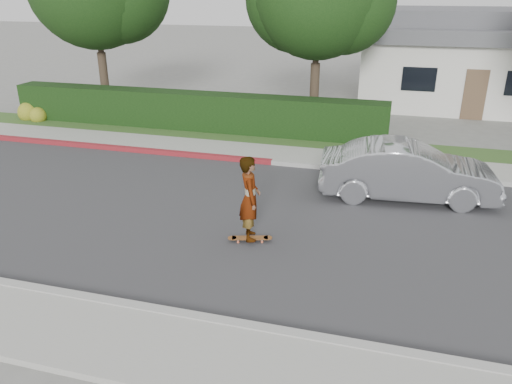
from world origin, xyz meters
TOP-DOWN VIEW (x-y plane):
  - ground at (0.00, 0.00)m, footprint 120.00×120.00m
  - road at (0.00, 0.00)m, footprint 60.00×8.00m
  - curb_near at (0.00, -4.10)m, footprint 60.00×0.20m
  - sidewalk_near at (0.00, -5.00)m, footprint 60.00×1.60m
  - curb_far at (0.00, 4.10)m, footprint 60.00×0.20m
  - curb_red_section at (-5.00, 4.10)m, footprint 12.00×0.21m
  - sidewalk_far at (0.00, 5.00)m, footprint 60.00×1.60m
  - planting_strip at (0.00, 6.60)m, footprint 60.00×1.60m
  - hedge at (-3.00, 7.20)m, footprint 15.00×1.00m
  - flowering_shrub at (-10.01, 6.74)m, footprint 1.40×1.00m
  - house at (8.00, 16.00)m, footprint 10.60×8.60m
  - skateboard at (1.77, -1.08)m, footprint 1.01×0.47m
  - skateboarder at (1.77, -1.08)m, footprint 0.68×0.81m
  - car_silver at (5.09, 2.42)m, footprint 4.71×2.01m

SIDE VIEW (x-z plane):
  - ground at x=0.00m, z-range 0.00..0.00m
  - road at x=0.00m, z-range 0.00..0.01m
  - planting_strip at x=0.00m, z-range 0.00..0.10m
  - sidewalk_near at x=0.00m, z-range 0.00..0.12m
  - sidewalk_far at x=0.00m, z-range 0.00..0.12m
  - curb_near at x=0.00m, z-range 0.00..0.15m
  - curb_far at x=0.00m, z-range 0.00..0.15m
  - curb_red_section at x=-5.00m, z-range 0.00..0.15m
  - skateboard at x=1.77m, z-range 0.04..0.13m
  - flowering_shrub at x=-10.01m, z-range -0.12..0.78m
  - hedge at x=-3.00m, z-range 0.00..1.50m
  - car_silver at x=5.09m, z-range 0.00..1.51m
  - skateboarder at x=1.77m, z-range 0.10..2.00m
  - house at x=8.00m, z-range -0.05..4.25m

